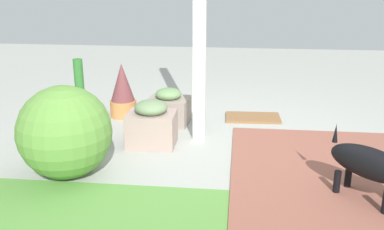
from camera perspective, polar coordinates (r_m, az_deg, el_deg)
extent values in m
plane|color=#9FA19A|center=(4.51, 4.01, -3.80)|extent=(12.00, 12.00, 0.00)
cube|color=brown|center=(3.92, 18.49, -8.13)|extent=(1.80, 2.40, 0.02)
cube|color=white|center=(4.37, 1.03, 12.94)|extent=(0.12, 0.12, 2.57)
cube|color=gray|center=(5.06, -3.06, 0.54)|extent=(0.49, 0.43, 0.30)
ellipsoid|color=#648854|center=(5.00, -3.10, 2.77)|extent=(0.30, 0.30, 0.13)
cube|color=gray|center=(4.44, -5.29, -1.84)|extent=(0.48, 0.38, 0.34)
ellipsoid|color=#688159|center=(4.36, -5.38, 0.99)|extent=(0.33, 0.33, 0.15)
sphere|color=#598B39|center=(3.84, -16.31, -2.17)|extent=(0.80, 0.80, 0.80)
cylinder|color=#C16D50|center=(5.62, -14.32, 1.40)|extent=(0.21, 0.21, 0.23)
cylinder|color=#2D6D2B|center=(5.53, -14.59, 4.80)|extent=(0.11, 0.11, 0.45)
cylinder|color=#B85C39|center=(4.71, -15.74, -2.15)|extent=(0.25, 0.25, 0.21)
ellipsoid|color=#326F2C|center=(4.64, -15.97, 0.40)|extent=(0.43, 0.43, 0.26)
cylinder|color=#BC7A41|center=(5.39, -8.96, 0.88)|extent=(0.32, 0.32, 0.20)
cone|color=brown|center=(5.30, -9.14, 4.28)|extent=(0.29, 0.29, 0.46)
ellipsoid|color=black|center=(3.56, 22.22, -5.85)|extent=(0.62, 0.63, 0.24)
cylinder|color=black|center=(3.80, 19.75, -7.67)|extent=(0.06, 0.06, 0.20)
cylinder|color=black|center=(3.68, 18.44, -8.39)|extent=(0.06, 0.06, 0.20)
cone|color=black|center=(3.65, 18.28, -2.25)|extent=(0.04, 0.04, 0.15)
cube|color=brown|center=(5.30, 7.97, -0.34)|extent=(0.66, 0.40, 0.03)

